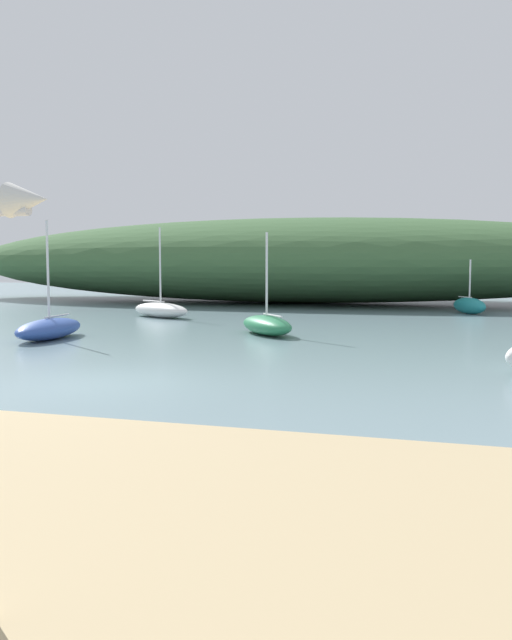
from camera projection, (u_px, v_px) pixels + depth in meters
name	position (u px, v px, depth m)	size (l,w,h in m)	color
ground_plane	(99.00, 383.00, 13.70)	(120.00, 120.00, 0.00)	gray
distant_hill	(289.00, 260.00, 41.83)	(45.83, 14.18, 5.31)	#3D6038
sailboat_mid_channel	(267.00, 325.00, 22.82)	(2.95, 3.26, 3.55)	#287A4C
sailboat_centre_water	(469.00, 306.00, 32.18)	(2.01, 2.60, 2.66)	teal
sailboat_outer_mooring	(161.00, 310.00, 30.13)	(3.76, 2.79, 4.11)	white
sailboat_west_reach	(49.00, 328.00, 21.54)	(1.62, 3.72, 3.88)	#2D4C9E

